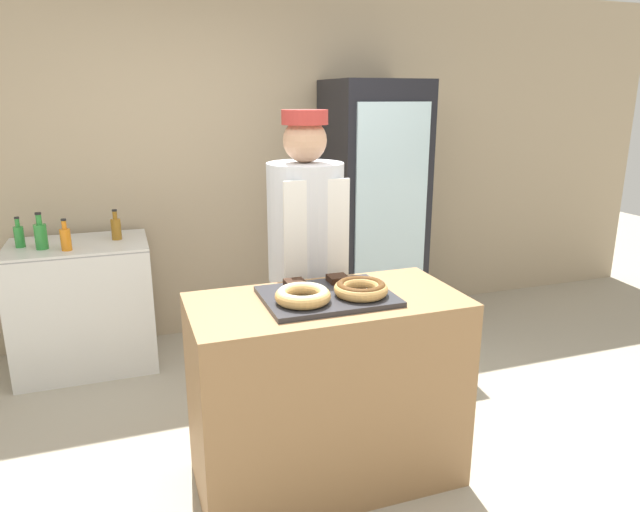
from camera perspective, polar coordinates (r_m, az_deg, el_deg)
ground_plane at (r=3.11m, az=0.66°, el=-21.03°), size 14.00×14.00×0.00m
wall_back at (r=4.58m, az=-8.58°, el=9.13°), size 8.00×0.06×2.70m
display_counter at (r=2.85m, az=0.69°, el=-13.33°), size 1.28×0.63×0.95m
serving_tray at (r=2.65m, az=0.72°, el=-4.05°), size 0.59×0.45×0.02m
donut_light_glaze at (r=2.53m, az=-1.72°, el=-3.91°), size 0.25×0.25×0.06m
donut_chocolate_glaze at (r=2.62m, az=4.11°, el=-3.22°), size 0.25×0.25×0.06m
brownie_back_left at (r=2.74m, az=-2.52°, el=-2.76°), size 0.09×0.09×0.03m
brownie_back_right at (r=2.81m, az=1.78°, el=-2.29°), size 0.09×0.09×0.03m
baker_person at (r=3.20m, az=-1.39°, el=-1.01°), size 0.42×0.42×1.79m
beverage_fridge at (r=4.56m, az=5.25°, el=4.66°), size 0.70×0.68×1.98m
chest_freezer at (r=4.32m, az=-22.54°, el=-4.54°), size 0.92×0.63×0.90m
bottle_orange at (r=4.01m, az=-24.09°, el=1.63°), size 0.07×0.07×0.21m
bottle_green at (r=4.12m, az=-26.14°, el=1.90°), size 0.08×0.08×0.24m
bottle_green_b at (r=4.24m, az=-27.88°, el=1.82°), size 0.06×0.06×0.20m
bottle_amber at (r=4.20m, az=-19.72°, el=2.66°), size 0.07×0.07×0.21m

